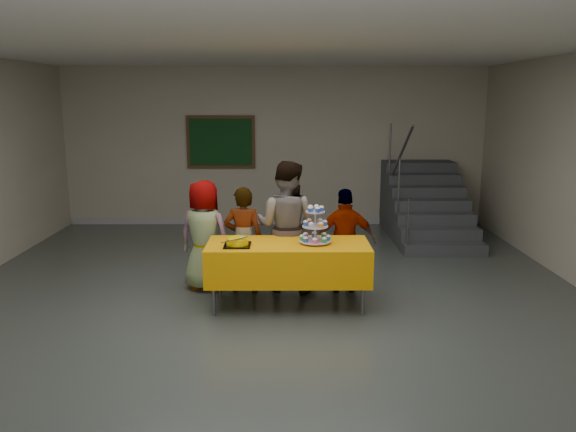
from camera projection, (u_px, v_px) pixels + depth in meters
name	position (u px, v px, depth m)	size (l,w,h in m)	color
room_shell	(265.00, 127.00, 5.70)	(10.00, 10.04, 3.02)	#4C514C
bake_table	(288.00, 261.00, 6.53)	(1.88, 0.78, 0.77)	#595960
cupcake_stand	(315.00, 228.00, 6.46)	(0.38, 0.38, 0.44)	silver
bear_cake	(237.00, 241.00, 6.36)	(0.32, 0.36, 0.12)	black
schoolchild_a	(204.00, 235.00, 7.12)	(0.69, 0.45, 1.41)	slate
schoolchild_b	(244.00, 240.00, 7.02)	(0.49, 0.32, 1.35)	slate
schoolchild_c	(286.00, 226.00, 7.07)	(0.81, 0.63, 1.66)	slate
schoolchild_d	(345.00, 241.00, 7.03)	(0.78, 0.32, 1.32)	slate
staircase	(424.00, 208.00, 10.08)	(1.30, 2.40, 2.04)	#424447
noticeboard	(221.00, 142.00, 10.65)	(1.30, 0.05, 1.00)	#472B16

